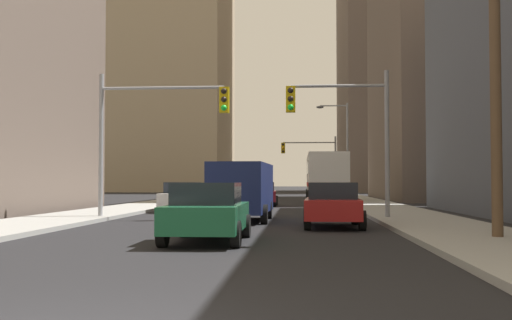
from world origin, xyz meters
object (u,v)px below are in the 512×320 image
(cargo_van_navy, at_px, (242,188))
(sedan_black, at_px, (239,190))
(sedan_white, at_px, (183,197))
(traffic_signal_far_right, at_px, (311,156))
(sedan_green, at_px, (208,212))
(traffic_signal_near_right, at_px, (342,119))
(sedan_red, at_px, (333,205))
(sedan_maroon, at_px, (262,194))
(city_bus, at_px, (325,176))
(traffic_signal_near_left, at_px, (157,119))

(cargo_van_navy, distance_m, sedan_black, 34.68)
(sedan_white, height_order, sedan_black, same)
(cargo_van_navy, height_order, traffic_signal_far_right, traffic_signal_far_right)
(sedan_green, xyz_separation_m, traffic_signal_near_right, (4.06, 9.08, 3.29))
(cargo_van_navy, xyz_separation_m, sedan_red, (3.36, -2.99, -0.52))
(sedan_green, distance_m, sedan_red, 6.36)
(sedan_white, xyz_separation_m, sedan_maroon, (3.54, 7.70, 0.00))
(cargo_van_navy, distance_m, traffic_signal_far_right, 36.42)
(city_bus, height_order, traffic_signal_far_right, traffic_signal_far_right)
(sedan_green, bearing_deg, traffic_signal_near_left, 110.93)
(sedan_white, relative_size, sedan_black, 1.00)
(sedan_maroon, bearing_deg, cargo_van_navy, -89.32)
(sedan_black, relative_size, traffic_signal_near_left, 0.70)
(sedan_black, bearing_deg, traffic_signal_near_right, -77.43)
(city_bus, distance_m, traffic_signal_far_right, 17.02)
(sedan_red, relative_size, traffic_signal_near_left, 0.71)
(city_bus, bearing_deg, cargo_van_navy, -101.85)
(sedan_maroon, relative_size, traffic_signal_far_right, 0.71)
(sedan_white, bearing_deg, traffic_signal_near_right, -39.51)
(sedan_maroon, xyz_separation_m, traffic_signal_near_right, (4.14, -14.02, 3.29))
(sedan_green, bearing_deg, sedan_red, 57.11)
(sedan_white, bearing_deg, sedan_maroon, 65.33)
(sedan_red, xyz_separation_m, traffic_signal_near_left, (-6.92, 3.74, 3.34))
(sedan_maroon, height_order, traffic_signal_near_left, traffic_signal_near_left)
(sedan_black, xyz_separation_m, traffic_signal_near_right, (7.52, -33.74, 3.29))
(sedan_maroon, bearing_deg, traffic_signal_near_left, -103.60)
(sedan_maroon, bearing_deg, traffic_signal_far_right, 80.61)
(cargo_van_navy, bearing_deg, sedan_maroon, 90.68)
(traffic_signal_near_left, bearing_deg, sedan_maroon, 76.40)
(cargo_van_navy, relative_size, sedan_maroon, 1.24)
(cargo_van_navy, height_order, traffic_signal_near_right, traffic_signal_near_right)
(sedan_maroon, height_order, traffic_signal_far_right, traffic_signal_far_right)
(city_bus, bearing_deg, sedan_maroon, -133.10)
(traffic_signal_near_left, bearing_deg, sedan_white, 91.29)
(sedan_maroon, xyz_separation_m, traffic_signal_far_right, (3.54, 21.38, 3.34))
(sedan_white, bearing_deg, cargo_van_navy, -62.34)
(sedan_green, distance_m, traffic_signal_near_right, 10.47)
(city_bus, xyz_separation_m, cargo_van_navy, (-4.05, -19.29, -0.64))
(sedan_green, height_order, traffic_signal_far_right, traffic_signal_far_right)
(sedan_white, distance_m, traffic_signal_near_right, 10.47)
(sedan_red, bearing_deg, sedan_maroon, 101.24)
(sedan_black, bearing_deg, cargo_van_navy, -84.10)
(city_bus, xyz_separation_m, sedan_green, (-4.14, -27.61, -1.16))
(city_bus, bearing_deg, sedan_white, -122.43)
(sedan_white, bearing_deg, traffic_signal_far_right, 76.33)
(sedan_red, bearing_deg, cargo_van_navy, 138.33)
(city_bus, bearing_deg, sedan_red, -91.77)
(city_bus, xyz_separation_m, traffic_signal_near_left, (-7.61, -18.53, 2.19))
(cargo_van_navy, height_order, sedan_red, cargo_van_navy)
(traffic_signal_far_right, bearing_deg, city_bus, -87.68)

